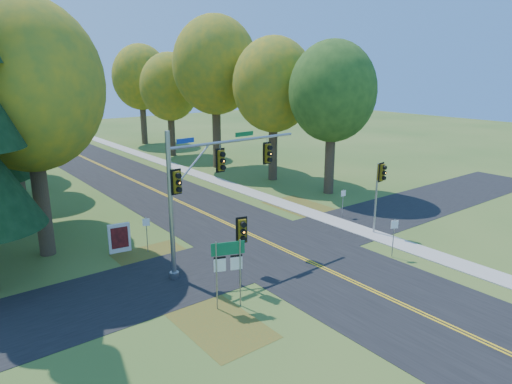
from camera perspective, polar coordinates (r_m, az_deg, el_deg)
ground at (r=26.35m, az=5.47°, el=-8.12°), size 160.00×160.00×0.00m
road_main at (r=26.35m, az=5.47°, el=-8.10°), size 8.00×160.00×0.02m
road_cross at (r=27.72m, az=2.63°, el=-6.83°), size 60.00×6.00×0.02m
centerline_left at (r=26.28m, az=5.31°, el=-8.12°), size 0.10×160.00×0.01m
centerline_right at (r=26.41m, az=5.63°, el=-8.01°), size 0.10×160.00×0.01m
sidewalk_east at (r=30.65m, az=14.00°, el=-5.05°), size 1.60×160.00×0.06m
leaf_patch_w_near at (r=25.99m, az=-11.45°, el=-8.70°), size 4.00×6.00×0.00m
leaf_patch_e at (r=34.85m, az=6.91°, el=-2.27°), size 3.50×8.00×0.00m
leaf_patch_w_far at (r=20.09m, az=-4.77°, el=-16.00°), size 3.00×5.00×0.00m
tree_w_a at (r=27.50m, az=-26.60°, el=11.73°), size 8.00×8.00×14.15m
tree_e_a at (r=38.66m, az=9.54°, el=12.22°), size 7.20×7.20×12.73m
tree_e_b at (r=43.18m, az=2.21°, el=13.19°), size 7.60×7.60×13.33m
tree_w_c at (r=42.67m, az=-28.48°, el=10.10°), size 6.80×6.80×11.91m
tree_e_c at (r=49.05m, az=-5.10°, el=15.44°), size 8.80×8.80×15.79m
tree_e_d at (r=56.74m, az=-10.74°, el=12.75°), size 7.00×7.00×12.32m
tree_e_e at (r=66.89m, az=-14.18°, el=13.71°), size 7.80×7.80×13.74m
traffic_mast at (r=23.53m, az=-6.31°, el=1.49°), size 8.33×0.89×7.56m
east_signal_pole at (r=29.81m, az=15.25°, el=1.43°), size 0.55×0.63×4.72m
ped_signal_pole at (r=21.78m, az=-1.83°, el=-5.46°), size 0.57×0.67×3.65m
route_sign_cluster at (r=20.22m, az=-3.50°, el=-8.57°), size 1.41×0.59×3.20m
info_kiosk at (r=27.78m, az=-16.70°, el=-5.54°), size 1.27×0.36×1.75m
reg_sign_e_north at (r=33.32m, az=10.84°, el=-0.77°), size 0.39×0.09×2.03m
reg_sign_e_south at (r=26.84m, az=16.87°, el=-4.72°), size 0.41×0.21×2.28m
reg_sign_w at (r=27.14m, az=-13.53°, el=-4.45°), size 0.38×0.20×2.15m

